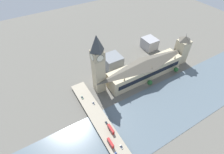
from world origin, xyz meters
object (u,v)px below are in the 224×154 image
object	(u,v)px
double_decker_bus_mid	(110,143)
car_northbound_tail	(117,154)
victoria_tower	(182,49)
parliament_hall	(145,69)
double_decker_bus_rear	(111,129)
car_southbound_tail	(121,147)
car_southbound_lead	(93,103)
road_bridge	(110,136)
car_southbound_mid	(106,123)
clock_tower	(98,64)
car_northbound_lead	(82,97)

from	to	relation	value
double_decker_bus_mid	car_northbound_tail	size ratio (longest dim) A/B	2.26
double_decker_bus_mid	victoria_tower	bearing A→B (deg)	-68.36
parliament_hall	double_decker_bus_mid	distance (m)	109.52
double_decker_bus_rear	car_southbound_tail	distance (m)	20.01
car_southbound_lead	road_bridge	bearing A→B (deg)	174.89
double_decker_bus_mid	car_southbound_tail	bearing A→B (deg)	-136.21
car_northbound_tail	car_southbound_lead	bearing A→B (deg)	-7.18
car_southbound_tail	road_bridge	bearing A→B (deg)	13.37
car_southbound_mid	car_southbound_lead	bearing A→B (deg)	0.17
car_southbound_mid	double_decker_bus_rear	bearing A→B (deg)	178.94
victoria_tower	double_decker_bus_mid	size ratio (longest dim) A/B	4.67
car_northbound_tail	car_southbound_mid	distance (m)	34.34
car_southbound_lead	car_southbound_tail	bearing A→B (deg)	179.61
clock_tower	car_southbound_lead	size ratio (longest dim) A/B	19.63
victoria_tower	car_southbound_mid	size ratio (longest dim) A/B	12.11
double_decker_bus_mid	car_southbound_tail	distance (m)	10.85
car_northbound_lead	car_southbound_tail	bearing A→B (deg)	-174.42
car_southbound_tail	parliament_hall	bearing A→B (deg)	-50.05
clock_tower	car_northbound_tail	xyz separation A→B (m)	(-83.42, 26.57, -36.83)
car_southbound_tail	car_southbound_mid	bearing A→B (deg)	-0.96
parliament_hall	double_decker_bus_rear	bearing A→B (deg)	120.95
car_southbound_mid	clock_tower	bearing A→B (deg)	-20.25
parliament_hall	car_southbound_lead	world-z (taller)	parliament_hall
car_northbound_tail	car_northbound_lead	bearing A→B (deg)	-0.24
car_southbound_mid	double_decker_bus_mid	bearing A→B (deg)	160.31
double_decker_bus_mid	double_decker_bus_rear	distance (m)	14.43
victoria_tower	car_northbound_lead	bearing A→B (deg)	88.14
car_northbound_tail	car_southbound_tail	world-z (taller)	car_southbound_tail
clock_tower	car_southbound_lead	world-z (taller)	clock_tower
victoria_tower	car_southbound_lead	xyz separation A→B (m)	(-9.57, 147.90, -16.74)
car_northbound_lead	car_northbound_tail	bearing A→B (deg)	179.76
clock_tower	double_decker_bus_rear	world-z (taller)	clock_tower
parliament_hall	car_southbound_tail	world-z (taller)	parliament_hall
clock_tower	victoria_tower	world-z (taller)	clock_tower
clock_tower	victoria_tower	xyz separation A→B (m)	(-10.26, -129.34, -20.00)
car_southbound_mid	victoria_tower	bearing A→B (deg)	-74.93
victoria_tower	car_southbound_lead	distance (m)	149.15
road_bridge	car_southbound_tail	bearing A→B (deg)	-166.63
double_decker_bus_rear	car_northbound_tail	size ratio (longest dim) A/B	2.40
victoria_tower	car_northbound_lead	size ratio (longest dim) A/B	9.80
car_northbound_tail	car_southbound_tail	xyz separation A→B (m)	(3.73, -7.61, 0.01)
clock_tower	car_southbound_mid	bearing A→B (deg)	159.75
parliament_hall	double_decker_bus_mid	bearing A→B (deg)	124.37
car_northbound_lead	road_bridge	bearing A→B (deg)	-176.45
double_decker_bus_rear	car_southbound_lead	size ratio (longest dim) A/B	2.69
parliament_hall	car_southbound_mid	world-z (taller)	parliament_hall
clock_tower	car_southbound_lead	distance (m)	45.69
car_southbound_tail	car_northbound_tail	bearing A→B (deg)	116.13
road_bridge	car_southbound_mid	xyz separation A→B (m)	(14.51, -4.09, 1.48)
clock_tower	car_southbound_tail	world-z (taller)	clock_tower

